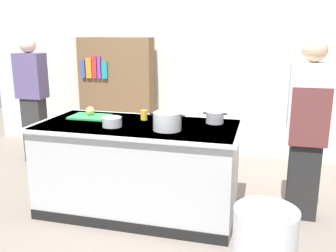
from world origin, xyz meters
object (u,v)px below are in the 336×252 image
at_px(onion, 90,111).
at_px(bookshelf, 117,96).
at_px(trash_bin, 264,247).
at_px(person_guest, 33,97).
at_px(person_chef, 308,126).
at_px(stock_pot, 167,121).
at_px(juice_cup, 144,115).
at_px(mixing_bowl, 112,122).
at_px(sauce_pan, 215,117).

distance_m(onion, bookshelf, 1.67).
distance_m(trash_bin, person_guest, 3.71).
height_order(person_chef, bookshelf, person_chef).
relative_size(stock_pot, juice_cup, 3.23).
bearing_deg(stock_pot, mixing_bowl, -178.88).
bearing_deg(mixing_bowl, sauce_pan, 22.72).
bearing_deg(sauce_pan, bookshelf, 136.96).
xyz_separation_m(sauce_pan, trash_bin, (0.52, -1.08, -0.67)).
bearing_deg(juice_cup, mixing_bowl, -121.11).
distance_m(mixing_bowl, person_guest, 2.08).
bearing_deg(stock_pot, person_chef, 18.34).
bearing_deg(bookshelf, trash_bin, -50.38).
distance_m(stock_pot, person_chef, 1.31).
bearing_deg(person_chef, bookshelf, 59.11).
xyz_separation_m(sauce_pan, mixing_bowl, (-0.92, -0.38, -0.01)).
relative_size(onion, trash_bin, 0.16).
xyz_separation_m(onion, mixing_bowl, (0.39, -0.33, -0.02)).
height_order(sauce_pan, trash_bin, sauce_pan).
xyz_separation_m(stock_pot, trash_bin, (0.90, -0.71, -0.70)).
relative_size(juice_cup, bookshelf, 0.06).
bearing_deg(onion, trash_bin, -29.45).
height_order(stock_pot, person_chef, person_chef).
distance_m(person_chef, person_guest, 3.55).
bearing_deg(stock_pot, onion, 161.01).
distance_m(mixing_bowl, bookshelf, 2.09).
bearing_deg(onion, bookshelf, 102.94).
xyz_separation_m(sauce_pan, person_chef, (0.86, 0.04, -0.04)).
bearing_deg(person_chef, mixing_bowl, 103.49).
bearing_deg(bookshelf, stock_pot, -56.26).
relative_size(trash_bin, person_guest, 0.33).
xyz_separation_m(sauce_pan, juice_cup, (-0.71, -0.04, -0.01)).
bearing_deg(trash_bin, sauce_pan, 115.52).
xyz_separation_m(trash_bin, person_chef, (0.34, 1.12, 0.63)).
distance_m(stock_pot, trash_bin, 1.34).
height_order(onion, trash_bin, onion).
distance_m(sauce_pan, person_chef, 0.86).
bearing_deg(bookshelf, sauce_pan, -43.04).
distance_m(stock_pot, person_guest, 2.53).
distance_m(sauce_pan, bookshelf, 2.29).
distance_m(mixing_bowl, juice_cup, 0.40).
bearing_deg(person_guest, stock_pot, 55.79).
height_order(person_chef, person_guest, same).
height_order(trash_bin, bookshelf, bookshelf).
xyz_separation_m(sauce_pan, bookshelf, (-1.68, 1.56, -0.10)).
relative_size(trash_bin, bookshelf, 0.34).
bearing_deg(person_chef, person_guest, 77.27).
xyz_separation_m(mixing_bowl, juice_cup, (0.21, 0.34, 0.00)).
distance_m(onion, stock_pot, 0.97).
height_order(onion, stock_pot, stock_pot).
relative_size(onion, person_chef, 0.05).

